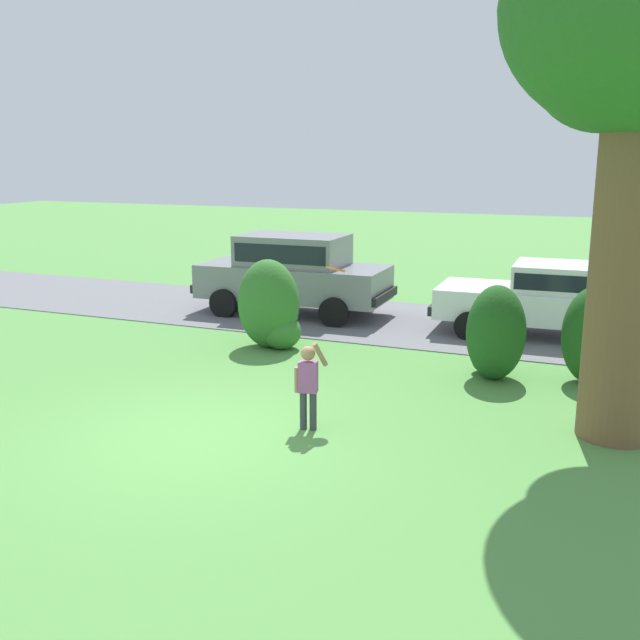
% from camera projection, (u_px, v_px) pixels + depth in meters
% --- Properties ---
extents(ground_plane, '(80.00, 80.00, 0.00)m').
position_uv_depth(ground_plane, '(198.00, 437.00, 9.89)').
color(ground_plane, '#518E42').
extents(driveway_strip, '(28.00, 4.40, 0.02)m').
position_uv_depth(driveway_strip, '(374.00, 320.00, 16.85)').
color(driveway_strip, slate).
rests_on(driveway_strip, ground).
extents(shrub_near_tree, '(1.32, 1.10, 1.77)m').
position_uv_depth(shrub_near_tree, '(270.00, 308.00, 14.34)').
color(shrub_near_tree, '#33702B').
rests_on(shrub_near_tree, ground).
extents(shrub_centre_left, '(1.00, 1.09, 1.64)m').
position_uv_depth(shrub_centre_left, '(495.00, 334.00, 12.32)').
color(shrub_centre_left, '#1E511C').
rests_on(shrub_centre_left, ground).
extents(shrub_centre, '(1.00, 0.96, 1.65)m').
position_uv_depth(shrub_centre, '(592.00, 336.00, 12.06)').
color(shrub_centre, '#1E511C').
rests_on(shrub_centre, ground).
extents(parked_sedan, '(4.45, 2.18, 1.56)m').
position_uv_depth(parked_sedan, '(544.00, 297.00, 15.27)').
color(parked_sedan, white).
rests_on(parked_sedan, ground).
extents(parked_suv, '(4.73, 2.16, 1.92)m').
position_uv_depth(parked_suv, '(293.00, 270.00, 17.31)').
color(parked_suv, gray).
rests_on(parked_suv, ground).
extents(child_thrower, '(0.43, 0.32, 1.29)m').
position_uv_depth(child_thrower, '(308.00, 381.00, 10.01)').
color(child_thrower, '#383842').
rests_on(child_thrower, ground).
extents(frisbee, '(0.29, 0.28, 0.13)m').
position_uv_depth(frisbee, '(336.00, 269.00, 10.55)').
color(frisbee, orange).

